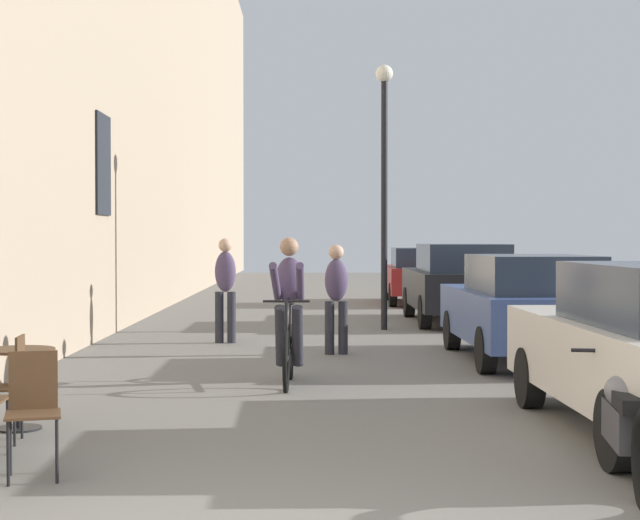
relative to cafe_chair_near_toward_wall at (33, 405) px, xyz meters
The scene contains 11 objects.
cafe_chair_near_toward_wall is the anchor object (origin of this frame).
cafe_table_mid 1.89m from the cafe_chair_near_toward_wall, 109.15° to the left, with size 0.64×0.64×0.72m.
cafe_chair_mid_toward_wall 1.33m from the cafe_chair_near_toward_wall, 114.25° to the left, with size 0.41×0.41×0.89m.
cyclist_on_bicycle 4.93m from the cafe_chair_near_toward_wall, 69.49° to the left, with size 0.52×1.76×1.74m.
pedestrian_near 7.89m from the cafe_chair_near_toward_wall, 72.60° to the left, with size 0.36×0.27×1.61m.
pedestrian_mid 9.17m from the cafe_chair_near_toward_wall, 86.25° to the left, with size 0.35×0.26×1.70m.
street_lamp 12.21m from the cafe_chair_near_toward_wall, 73.71° to the left, with size 0.32×0.32×4.90m.
parked_car_second 8.29m from the cafe_chair_near_toward_wall, 53.42° to the left, with size 1.80×4.16×1.47m.
parked_car_third 13.80m from the cafe_chair_near_toward_wall, 68.98° to the left, with size 1.89×4.46×1.58m.
parked_car_fourth 19.47m from the cafe_chair_near_toward_wall, 75.67° to the left, with size 1.81×4.12×1.45m.
parked_motorcycle 4.19m from the cafe_chair_near_toward_wall, ahead, with size 0.62×2.14×0.92m.
Camera 1 is at (0.30, -4.99, 1.71)m, focal length 56.49 mm.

